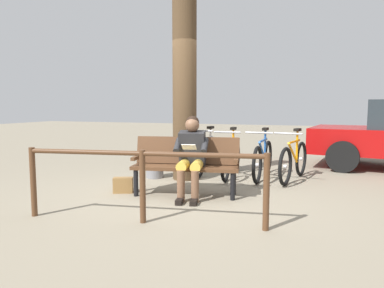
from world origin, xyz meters
TOP-DOWN VIEW (x-y plane):
  - ground_plane at (0.00, 0.00)m, footprint 40.00×40.00m
  - bench at (0.06, -0.08)m, footprint 1.66×0.76m
  - person_reading at (-0.07, 0.06)m, footprint 0.54×0.81m
  - handbag at (1.01, 0.18)m, footprint 0.33×0.24m
  - tree_trunk at (0.48, -1.13)m, footprint 0.43×0.43m
  - litter_bin at (1.05, -1.04)m, footprint 0.34×0.34m
  - bicycle_blue at (-1.42, -1.67)m, footprint 0.52×1.66m
  - bicycle_silver at (-0.86, -1.68)m, footprint 0.48×1.68m
  - bicycle_black at (-0.27, -1.63)m, footprint 0.48×1.68m
  - bicycle_purple at (0.25, -1.78)m, footprint 0.48×1.68m
  - railing_fence at (0.06, 1.36)m, footprint 2.82×0.51m

SIDE VIEW (x-z plane):
  - ground_plane at x=0.00m, z-range 0.00..0.00m
  - handbag at x=1.01m, z-range 0.00..0.24m
  - bicycle_blue at x=-1.42m, z-range -0.11..0.83m
  - bicycle_silver at x=-0.86m, z-range -0.11..0.83m
  - bicycle_black at x=-0.27m, z-range -0.11..0.83m
  - bicycle_purple at x=0.25m, z-range -0.11..0.83m
  - litter_bin at x=1.05m, z-range 0.00..0.74m
  - bench at x=0.06m, z-range 0.07..0.94m
  - railing_fence at x=0.06m, z-range 0.16..1.01m
  - person_reading at x=-0.07m, z-range 0.06..1.27m
  - tree_trunk at x=0.48m, z-range 0.00..3.25m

